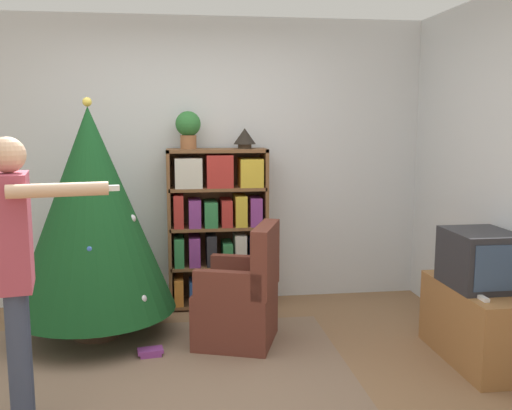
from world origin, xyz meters
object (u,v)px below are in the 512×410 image
Objects in this scene: christmas_tree at (92,211)px; armchair at (241,302)px; standing_person at (16,262)px; potted_plant at (188,127)px; bookshelf at (218,226)px; table_lamp at (245,137)px; television at (479,259)px.

christmas_tree reaches higher than armchair.
standing_person is 4.87× the size of potted_plant.
bookshelf is at bearing 32.14° from christmas_tree.
bookshelf is at bearing -178.01° from table_lamp.
television is 2.84m from christmas_tree.
standing_person is (-0.19, -1.37, -0.05)m from christmas_tree.
christmas_tree is 1.17m from potted_plant.
bookshelf is 1.56× the size of armchair.
christmas_tree reaches higher than table_lamp.
bookshelf is 2.24m from television.
christmas_tree is at bearing 162.93° from television.
potted_plant reaches higher than bookshelf.
potted_plant is (-0.25, 0.01, 0.88)m from bookshelf.
table_lamp reaches higher than television.
potted_plant reaches higher than standing_person.
television is (1.70, -1.46, -0.00)m from bookshelf.
potted_plant is (-0.36, 0.92, 1.30)m from armchair.
table_lamp is at bearing 27.06° from christmas_tree.
bookshelf reaches higher than television.
television is 2.96m from standing_person.
television is 2.22m from table_lamp.
armchair is (0.11, -0.91, -0.42)m from bookshelf.
standing_person is (-1.30, -1.09, 0.63)m from armchair.
standing_person is 2.32m from potted_plant.
potted_plant is at bearing 178.03° from bookshelf.
table_lamp is (1.25, 0.64, 0.54)m from christmas_tree.
potted_plant reaches higher than armchair.
television is 2.50× the size of table_lamp.
potted_plant is (-1.95, 1.47, 0.89)m from television.
table_lamp is (0.50, 0.00, -0.09)m from potted_plant.
christmas_tree is at bearing -139.70° from potted_plant.
television is 0.31× the size of standing_person.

